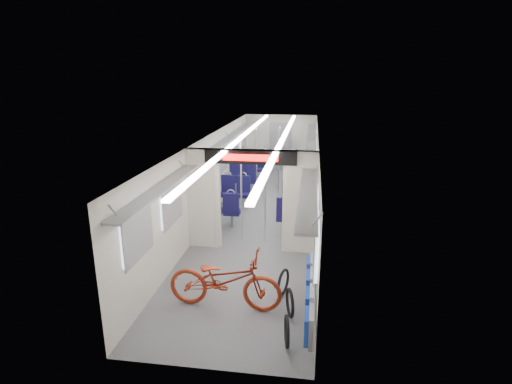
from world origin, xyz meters
TOP-DOWN VIEW (x-y plane):
  - carriage at (0.00, -0.27)m, footprint 12.00×12.02m
  - bicycle at (-0.07, -4.47)m, footprint 1.99×0.76m
  - flip_bench at (1.35, -4.86)m, footprint 0.12×2.07m
  - bike_hoop_a at (1.04, -5.36)m, footprint 0.12×0.49m
  - bike_hoop_b at (1.04, -4.59)m, footprint 0.18×0.49m
  - bike_hoop_c at (0.88, -3.92)m, footprint 0.20×0.49m
  - seat_bay_near_left at (-0.93, 0.07)m, footprint 0.88×1.95m
  - seat_bay_near_right at (0.94, -0.16)m, footprint 0.89×1.98m
  - seat_bay_far_left at (-0.93, 3.39)m, footprint 0.93×2.17m
  - seat_bay_far_right at (0.93, 3.63)m, footprint 0.94×2.19m
  - stanchion_near_left at (-0.30, -1.56)m, footprint 0.04×0.04m
  - stanchion_near_right at (0.26, -1.57)m, footprint 0.04×0.04m
  - stanchion_far_left at (-0.37, 1.56)m, footprint 0.04×0.04m
  - stanchion_far_right at (0.28, 2.01)m, footprint 0.04×0.04m

SIDE VIEW (x-z plane):
  - bike_hoop_a at x=1.04m, z-range -0.03..0.46m
  - bike_hoop_b at x=1.04m, z-range -0.03..0.47m
  - bike_hoop_c at x=0.88m, z-range -0.03..0.47m
  - bicycle at x=-0.07m, z-range 0.00..1.03m
  - seat_bay_near_left at x=-0.93m, z-range 0.00..1.06m
  - seat_bay_near_right at x=0.94m, z-range 0.00..1.07m
  - seat_bay_far_left at x=-0.93m, z-range -0.01..1.12m
  - seat_bay_far_right at x=0.93m, z-range -0.01..1.13m
  - flip_bench at x=1.35m, z-range 0.34..0.82m
  - stanchion_near_left at x=-0.30m, z-range 0.00..2.30m
  - stanchion_near_right at x=0.26m, z-range 0.00..2.30m
  - stanchion_far_left at x=-0.37m, z-range 0.00..2.30m
  - stanchion_far_right at x=0.28m, z-range 0.00..2.30m
  - carriage at x=0.00m, z-range 0.35..2.66m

